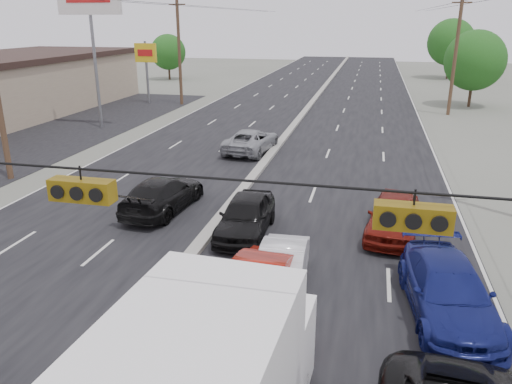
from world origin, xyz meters
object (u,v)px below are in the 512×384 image
tree_right_far (451,42)px  queue_car_a (246,216)px  utility_pole_right_c (455,55)px  oncoming_far (251,141)px  queue_car_b (281,270)px  tree_left_far (168,52)px  pole_sign_billboard (89,6)px  queue_car_e (394,216)px  utility_pole_left_c (179,51)px  oncoming_near (163,194)px  tree_right_mid (475,60)px  red_sedan (254,291)px  pole_sign_far (146,58)px  queue_car_d (448,292)px

tree_right_far → queue_car_a: size_ratio=1.80×
utility_pole_right_c → oncoming_far: bearing=-129.8°
tree_right_far → queue_car_b: tree_right_far is taller
tree_left_far → utility_pole_right_c: bearing=-30.1°
pole_sign_billboard → queue_car_e: bearing=-36.6°
utility_pole_left_c → queue_car_b: size_ratio=2.45×
oncoming_near → tree_left_far: bearing=-63.3°
queue_car_e → oncoming_near: size_ratio=0.90×
tree_right_mid → queue_car_e: bearing=-103.6°
red_sedan → oncoming_far: 18.43m
oncoming_near → oncoming_far: (1.37, 10.83, -0.02)m
queue_car_a → tree_left_far: bearing=114.1°
pole_sign_billboard → queue_car_b: pole_sign_billboard is taller
queue_car_e → tree_right_mid: bearing=83.6°
red_sedan → oncoming_far: size_ratio=0.86×
oncoming_far → oncoming_near: bearing=89.1°
utility_pole_left_c → tree_right_far: 41.38m
utility_pole_left_c → queue_car_e: (19.50, -27.96, -4.32)m
tree_right_far → pole_sign_billboard: bearing=-126.0°
pole_sign_far → queue_car_e: (23.00, -27.96, -3.62)m
pole_sign_billboard → tree_right_far: size_ratio=1.35×
tree_right_far → oncoming_near: (-18.77, -57.50, -4.21)m
tree_left_far → queue_car_a: (23.40, -49.19, -2.94)m
tree_right_mid → oncoming_far: (-16.40, -21.67, -3.61)m
tree_right_far → queue_car_d: bearing=-96.9°
pole_sign_billboard → pole_sign_far: size_ratio=1.83×
oncoming_near → tree_right_mid: bearing=-114.0°
utility_pole_right_c → queue_car_d: size_ratio=1.89×
tree_right_far → queue_car_b: size_ratio=2.00×
utility_pole_left_c → tree_right_mid: 27.96m
queue_car_e → tree_right_far: bearing=88.5°
tree_left_far → tree_right_far: size_ratio=0.75×
queue_car_a → queue_car_b: 4.39m
tree_right_far → queue_car_e: bearing=-98.8°
utility_pole_right_c → pole_sign_far: 28.51m
tree_right_far → queue_car_b: (-12.50, -63.05, -4.29)m
tree_left_far → oncoming_far: size_ratio=1.17×
tree_right_mid → queue_car_a: (-13.60, -34.19, -3.56)m
red_sedan → tree_left_far: bearing=120.0°
red_sedan → queue_car_d: 5.44m
tree_left_far → oncoming_near: (19.23, -47.50, -2.97)m
queue_car_b → pole_sign_billboard: bearing=128.1°
queue_car_b → tree_left_far: bearing=113.2°
tree_left_far → queue_car_d: 61.51m
tree_left_far → queue_car_d: bearing=-60.4°
queue_car_d → queue_car_e: (-1.32, 5.47, 0.02)m
tree_left_far → queue_car_d: (30.32, -53.43, -2.95)m
tree_right_far → oncoming_near: 60.63m
queue_car_a → queue_car_d: 8.12m
queue_car_d → utility_pole_left_c: bearing=115.3°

